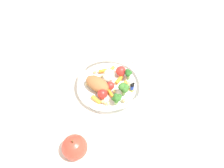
% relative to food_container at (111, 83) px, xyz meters
% --- Properties ---
extents(ground_plane, '(2.40, 2.40, 0.00)m').
position_rel_food_container_xyz_m(ground_plane, '(-0.01, -0.00, -0.03)').
color(ground_plane, silver).
extents(food_container, '(0.21, 0.21, 0.06)m').
position_rel_food_container_xyz_m(food_container, '(0.00, 0.00, 0.00)').
color(food_container, white).
rests_on(food_container, ground_plane).
extents(loose_apple, '(0.07, 0.07, 0.08)m').
position_rel_food_container_xyz_m(loose_apple, '(0.11, 0.19, 0.01)').
color(loose_apple, '#BC3828').
rests_on(loose_apple, ground_plane).
extents(folded_napkin, '(0.18, 0.17, 0.01)m').
position_rel_food_container_xyz_m(folded_napkin, '(-0.10, -0.23, -0.02)').
color(folded_napkin, silver).
rests_on(folded_napkin, ground_plane).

